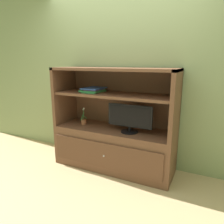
# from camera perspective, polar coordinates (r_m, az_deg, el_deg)

# --- Properties ---
(ground_plane) EXTENTS (8.00, 8.00, 0.00)m
(ground_plane) POSITION_cam_1_polar(r_m,az_deg,el_deg) (2.89, -3.19, -17.91)
(ground_plane) COLOR tan
(painted_rear_wall) EXTENTS (6.00, 0.10, 2.80)m
(painted_rear_wall) POSITION_cam_1_polar(r_m,az_deg,el_deg) (3.15, 3.25, 11.54)
(painted_rear_wall) COLOR #8C9E6B
(painted_rear_wall) RESTS_ON ground_plane
(media_console) EXTENTS (1.71, 0.59, 1.43)m
(media_console) POSITION_cam_1_polar(r_m,az_deg,el_deg) (3.02, 0.47, -6.85)
(media_console) COLOR brown
(media_console) RESTS_ON ground_plane
(tv_monitor) EXTENTS (0.61, 0.23, 0.38)m
(tv_monitor) POSITION_cam_1_polar(r_m,az_deg,el_deg) (2.77, 4.82, -1.58)
(tv_monitor) COLOR black
(tv_monitor) RESTS_ON media_console
(potted_plant) EXTENTS (0.08, 0.10, 0.26)m
(potted_plant) POSITION_cam_1_polar(r_m,az_deg,el_deg) (3.18, -7.71, -2.44)
(potted_plant) COLOR #B26642
(potted_plant) RESTS_ON media_console
(magazine_stack) EXTENTS (0.29, 0.34, 0.06)m
(magazine_stack) POSITION_cam_1_polar(r_m,az_deg,el_deg) (2.99, -5.07, 6.02)
(magazine_stack) COLOR #338C4C
(magazine_stack) RESTS_ON media_console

